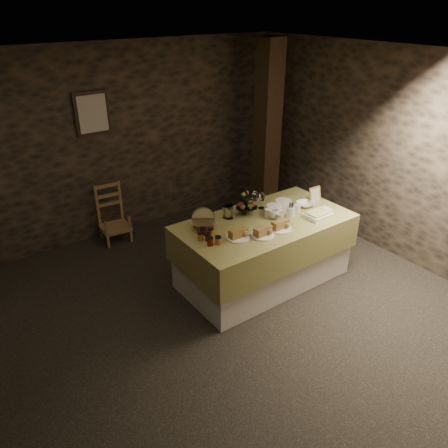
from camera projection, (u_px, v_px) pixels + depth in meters
ground_plane at (213, 320)px, 4.66m from camera, size 5.50×5.00×0.01m
room_shell at (211, 185)px, 3.93m from camera, size 5.52×5.02×2.60m
buffet_table at (264, 246)px, 5.13m from camera, size 2.01×1.07×0.80m
chair at (112, 216)px, 6.07m from camera, size 0.41×0.39×0.63m
timber_column at (267, 131)px, 6.47m from camera, size 0.30×0.30×2.60m
framed_picture at (92, 113)px, 5.55m from camera, size 0.45×0.04×0.55m
plate_stack_a at (274, 209)px, 5.13m from camera, size 0.19×0.19×0.10m
plate_stack_b at (283, 204)px, 5.29m from camera, size 0.20×0.20×0.08m
cutlery_holder at (291, 212)px, 5.04m from camera, size 0.10×0.10×0.12m
cup_a at (273, 214)px, 5.02m from camera, size 0.17×0.17×0.10m
cup_b at (280, 217)px, 4.97m from camera, size 0.12×0.12×0.09m
mug_c at (269, 213)px, 5.05m from camera, size 0.09×0.09×0.09m
mug_d at (297, 208)px, 5.16m from camera, size 0.08×0.08×0.09m
bowl at (305, 204)px, 5.31m from camera, size 0.25×0.25×0.05m
cake_dome at (203, 220)px, 4.77m from camera, size 0.26×0.26×0.26m
fruit_stand at (246, 204)px, 5.07m from camera, size 0.23×0.23×0.32m
bread_platter_left at (238, 234)px, 4.61m from camera, size 0.26×0.26×0.11m
bread_platter_center at (263, 232)px, 4.65m from camera, size 0.26×0.26×0.11m
bread_platter_right at (280, 226)px, 4.78m from camera, size 0.26×0.26×0.11m
jam_jars at (208, 237)px, 4.57m from camera, size 0.20×0.32×0.07m
tart_dish at (318, 215)px, 5.04m from camera, size 0.30×0.22×0.07m
square_dish at (325, 211)px, 5.16m from camera, size 0.14×0.14×0.04m
menu_frame at (315, 196)px, 5.39m from camera, size 0.17×0.08×0.22m
storage_jar_a at (229, 212)px, 5.00m from camera, size 0.10×0.10×0.16m
storage_jar_b at (227, 212)px, 5.02m from camera, size 0.09×0.09×0.14m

